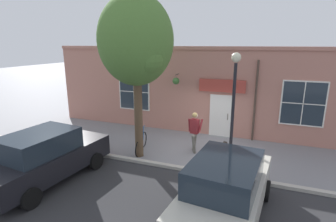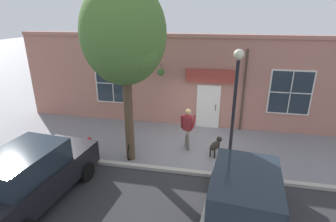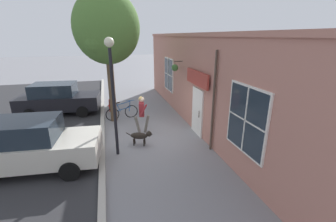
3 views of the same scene
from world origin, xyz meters
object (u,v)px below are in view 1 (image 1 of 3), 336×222
pedestrian_walking (195,128)px  parked_car_mid_block (226,189)px  street_tree_by_curb (137,43)px  parked_car_nearest_curb (45,157)px  street_lamp (234,95)px  leaning_bicycle (141,143)px  fire_hydrant (104,142)px  dog_on_leash (220,149)px

pedestrian_walking → parked_car_mid_block: (4.02, 1.91, -0.18)m
street_tree_by_curb → parked_car_mid_block: street_tree_by_curb is taller
parked_car_nearest_curb → street_lamp: bearing=117.3°
parked_car_mid_block → leaning_bicycle: bearing=-129.0°
parked_car_mid_block → fire_hydrant: 6.20m
pedestrian_walking → parked_car_nearest_curb: size_ratio=0.39×
street_tree_by_curb → street_lamp: bearing=90.2°
pedestrian_walking → parked_car_mid_block: 4.45m
dog_on_leash → parked_car_nearest_curb: size_ratio=0.24×
street_tree_by_curb → fire_hydrant: size_ratio=8.19×
leaning_bicycle → parked_car_mid_block: size_ratio=0.38×
pedestrian_walking → street_lamp: street_lamp is taller
dog_on_leash → leaning_bicycle: bearing=-81.6°
parked_car_mid_block → fire_hydrant: (-2.73, -5.54, -0.48)m
pedestrian_walking → dog_on_leash: 1.35m
pedestrian_walking → leaning_bicycle: bearing=-70.9°
street_lamp → pedestrian_walking: bearing=-126.3°
parked_car_mid_block → street_lamp: 3.42m
street_tree_by_curb → street_lamp: 4.00m
pedestrian_walking → dog_on_leash: size_ratio=1.66×
parked_car_mid_block → street_tree_by_curb: bearing=-125.8°
parked_car_nearest_curb → fire_hydrant: size_ratio=5.78×
street_tree_by_curb → fire_hydrant: street_tree_by_curb is taller
fire_hydrant → street_lamp: bearing=90.8°
dog_on_leash → parked_car_mid_block: parked_car_mid_block is taller
leaning_bicycle → parked_car_nearest_curb: parked_car_nearest_curb is taller
street_lamp → fire_hydrant: (0.08, -5.28, -2.41)m
parked_car_nearest_curb → parked_car_mid_block: (-0.10, 5.89, 0.00)m
street_tree_by_curb → parked_car_mid_block: bearing=54.2°
dog_on_leash → leaning_bicycle: size_ratio=0.61×
pedestrian_walking → parked_car_nearest_curb: parked_car_nearest_curb is taller
street_tree_by_curb → leaning_bicycle: bearing=-159.4°
fire_hydrant → parked_car_nearest_curb: bearing=-7.0°
leaning_bicycle → parked_car_mid_block: (3.28, 4.05, 0.50)m
leaning_bicycle → street_lamp: 4.53m
street_tree_by_curb → pedestrian_walking: bearing=121.9°
street_lamp → fire_hydrant: 5.81m
parked_car_nearest_curb → pedestrian_walking: bearing=136.0°
parked_car_mid_block → fire_hydrant: bearing=-116.2°
street_tree_by_curb → fire_hydrant: 4.46m
fire_hydrant → pedestrian_walking: bearing=109.6°
street_lamp → parked_car_nearest_curb: bearing=-62.7°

